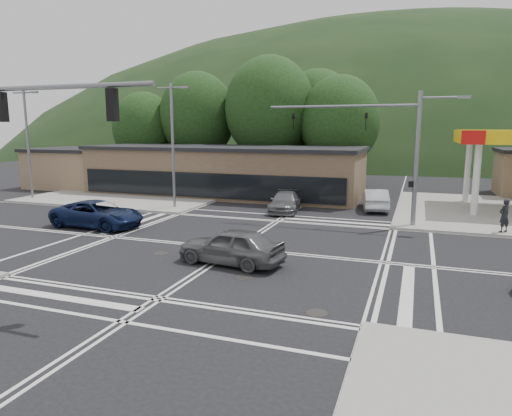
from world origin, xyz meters
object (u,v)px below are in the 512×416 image
(car_blue_west, at_px, (98,214))
(car_grey_center, at_px, (231,246))
(car_northbound, at_px, (285,202))
(pedestrian, at_px, (504,216))
(car_queue_b, at_px, (376,199))
(car_queue_a, at_px, (375,199))

(car_blue_west, xyz_separation_m, car_grey_center, (10.51, -4.30, 0.01))
(car_northbound, xyz_separation_m, pedestrian, (13.50, -2.82, 0.39))
(car_blue_west, xyz_separation_m, car_queue_b, (15.20, 12.12, -0.11))
(car_blue_west, distance_m, car_grey_center, 11.35)
(car_grey_center, xyz_separation_m, car_northbound, (-1.30, 13.07, -0.11))
(car_grey_center, relative_size, car_queue_a, 1.01)
(car_blue_west, relative_size, car_queue_a, 1.22)
(car_grey_center, distance_m, car_queue_a, 16.60)
(car_grey_center, bearing_deg, car_blue_west, -105.02)
(car_grey_center, height_order, car_northbound, car_grey_center)
(car_blue_west, height_order, car_queue_b, car_blue_west)
(car_northbound, bearing_deg, car_blue_west, -144.72)
(car_queue_a, xyz_separation_m, car_northbound, (-6.00, -2.85, -0.07))
(car_queue_a, xyz_separation_m, car_queue_b, (0.00, 0.50, -0.09))
(car_queue_a, relative_size, car_northbound, 0.98)
(car_blue_west, distance_m, car_queue_b, 19.44)
(car_queue_b, bearing_deg, pedestrian, 137.69)
(car_queue_a, distance_m, car_northbound, 6.64)
(car_queue_a, bearing_deg, car_queue_b, -99.68)
(car_blue_west, relative_size, pedestrian, 3.06)
(car_northbound, height_order, pedestrian, pedestrian)
(car_queue_a, relative_size, car_queue_b, 1.17)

